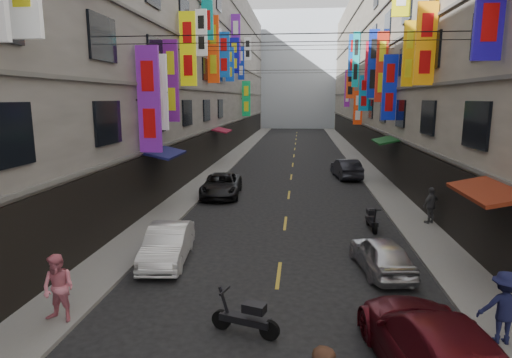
% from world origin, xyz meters
% --- Properties ---
extents(sidewalk_left, '(2.00, 90.00, 0.12)m').
position_xyz_m(sidewalk_left, '(-6.00, 42.00, 0.06)').
color(sidewalk_left, slate).
rests_on(sidewalk_left, ground).
extents(sidewalk_right, '(2.00, 90.00, 0.12)m').
position_xyz_m(sidewalk_right, '(6.00, 42.00, 0.06)').
color(sidewalk_right, slate).
rests_on(sidewalk_right, ground).
extents(building_row_left, '(10.14, 90.00, 19.00)m').
position_xyz_m(building_row_left, '(-11.99, 42.00, 9.49)').
color(building_row_left, gray).
rests_on(building_row_left, ground).
extents(building_row_right, '(10.14, 90.00, 19.00)m').
position_xyz_m(building_row_right, '(11.99, 42.00, 9.49)').
color(building_row_right, '#B0A693').
rests_on(building_row_right, ground).
extents(haze_block, '(18.00, 8.00, 22.00)m').
position_xyz_m(haze_block, '(0.00, 92.00, 11.00)').
color(haze_block, silver).
rests_on(haze_block, ground).
extents(shop_signage, '(14.00, 55.00, 12.04)m').
position_xyz_m(shop_signage, '(-0.13, 35.04, 9.12)').
color(shop_signage, blue).
rests_on(shop_signage, ground).
extents(street_awnings, '(13.99, 35.20, 0.41)m').
position_xyz_m(street_awnings, '(-1.26, 26.00, 3.00)').
color(street_awnings, '#16542A').
rests_on(street_awnings, ground).
extents(overhead_cables, '(14.00, 38.04, 1.24)m').
position_xyz_m(overhead_cables, '(0.00, 30.00, 8.80)').
color(overhead_cables, black).
rests_on(overhead_cables, ground).
extents(lane_markings, '(0.12, 80.20, 0.01)m').
position_xyz_m(lane_markings, '(0.00, 39.00, 0.00)').
color(lane_markings, gold).
rests_on(lane_markings, ground).
extents(scooter_crossing, '(1.76, 0.74, 1.14)m').
position_xyz_m(scooter_crossing, '(-0.61, 14.30, 0.44)').
color(scooter_crossing, black).
rests_on(scooter_crossing, ground).
extents(scooter_far_right, '(0.50, 1.80, 1.14)m').
position_xyz_m(scooter_far_right, '(3.84, 23.45, 0.44)').
color(scooter_far_right, black).
rests_on(scooter_far_right, ground).
extents(car_left_mid, '(1.78, 4.06, 1.30)m').
position_xyz_m(car_left_mid, '(-4.00, 18.79, 0.65)').
color(car_left_mid, white).
rests_on(car_left_mid, ground).
extents(car_left_far, '(2.53, 4.89, 1.32)m').
position_xyz_m(car_left_far, '(-4.00, 29.30, 0.66)').
color(car_left_far, black).
rests_on(car_left_far, ground).
extents(car_right_near, '(2.82, 5.50, 1.53)m').
position_xyz_m(car_right_near, '(3.44, 12.85, 0.76)').
color(car_right_near, '#530E16').
rests_on(car_right_near, ground).
extents(car_right_mid, '(1.96, 3.76, 1.22)m').
position_xyz_m(car_right_mid, '(3.40, 18.64, 0.61)').
color(car_right_mid, silver).
rests_on(car_right_mid, ground).
extents(car_right_far, '(2.05, 4.44, 1.41)m').
position_xyz_m(car_right_far, '(4.00, 36.01, 0.71)').
color(car_right_far, '#27272E').
rests_on(car_right_far, ground).
extents(pedestrian_lfar, '(0.94, 0.71, 1.78)m').
position_xyz_m(pedestrian_lfar, '(-5.40, 14.25, 1.01)').
color(pedestrian_lfar, pink).
rests_on(pedestrian_lfar, sidewalk_left).
extents(pedestrian_rnear, '(1.17, 0.67, 1.74)m').
position_xyz_m(pedestrian_rnear, '(5.40, 14.42, 0.99)').
color(pedestrian_rnear, '#15173B').
rests_on(pedestrian_rnear, sidewalk_right).
extents(pedestrian_rfar, '(1.13, 1.02, 1.68)m').
position_xyz_m(pedestrian_rfar, '(6.60, 24.30, 0.96)').
color(pedestrian_rfar, '#505052').
rests_on(pedestrian_rfar, sidewalk_right).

